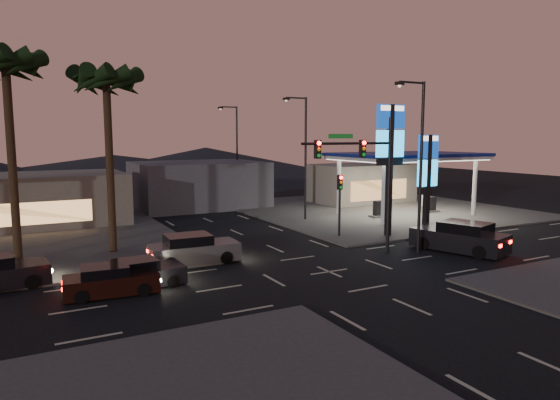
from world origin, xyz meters
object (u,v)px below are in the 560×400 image
traffic_signal_mast (366,166)px  car_lane_a_mid (110,281)px  car_lane_a_front (139,274)px  suv_station (460,238)px  gas_station (407,157)px  pylon_sign_short (428,169)px  pylon_sign_tall (390,144)px  car_lane_b_front (193,250)px

traffic_signal_mast → car_lane_a_mid: 15.02m
car_lane_a_front → suv_station: 18.74m
gas_station → car_lane_a_front: bearing=-158.2°
pylon_sign_short → suv_station: (-1.51, -4.42, -3.81)m
pylon_sign_tall → car_lane_a_mid: 20.30m
car_lane_b_front → pylon_sign_tall: bearing=2.0°
pylon_sign_short → car_lane_a_front: bearing=-172.7°
car_lane_a_mid → pylon_sign_tall: bearing=12.1°
traffic_signal_mast → car_lane_b_front: (-9.33, 3.03, -4.48)m
car_lane_a_front → traffic_signal_mast: bearing=0.3°
gas_station → suv_station: gas_station is taller
traffic_signal_mast → suv_station: traffic_signal_mast is taller
pylon_sign_tall → car_lane_a_mid: bearing=-167.9°
gas_station → traffic_signal_mast: bearing=-140.7°
car_lane_a_mid → gas_station: bearing=21.7°
pylon_sign_tall → pylon_sign_short: pylon_sign_tall is taller
pylon_sign_tall → pylon_sign_short: (2.50, -1.00, -1.74)m
gas_station → pylon_sign_tall: size_ratio=1.36×
pylon_sign_tall → suv_station: bearing=-79.6°
car_lane_a_mid → car_lane_b_front: bearing=36.0°
pylon_sign_short → suv_station: bearing=-108.8°
gas_station → car_lane_a_front: (-25.16, -10.07, -4.47)m
pylon_sign_short → car_lane_a_front: pylon_sign_short is taller
pylon_sign_tall → car_lane_a_front: 18.92m
car_lane_a_front → car_lane_a_mid: bearing=-159.8°
pylon_sign_short → car_lane_a_mid: size_ratio=1.68×
gas_station → car_lane_b_front: 23.09m
gas_station → traffic_signal_mast: (-12.24, -10.01, 0.15)m
car_lane_a_front → pylon_sign_short: bearing=7.3°
traffic_signal_mast → suv_station: size_ratio=1.36×
pylon_sign_short → car_lane_a_mid: 22.12m
suv_station → car_lane_a_front: bearing=174.3°
pylon_sign_short → traffic_signal_mast: (-7.24, -2.51, 0.57)m
pylon_sign_tall → car_lane_a_mid: (-19.03, -4.07, -5.78)m
gas_station → traffic_signal_mast: traffic_signal_mast is taller
car_lane_b_front → suv_station: suv_station is taller
car_lane_a_front → car_lane_b_front: bearing=40.8°
traffic_signal_mast → car_lane_a_front: size_ratio=1.94×
pylon_sign_tall → suv_station: (0.99, -5.42, -5.55)m
car_lane_b_front → traffic_signal_mast: bearing=-18.0°
suv_station → car_lane_a_mid: bearing=176.1°
traffic_signal_mast → car_lane_a_mid: size_ratio=1.92×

